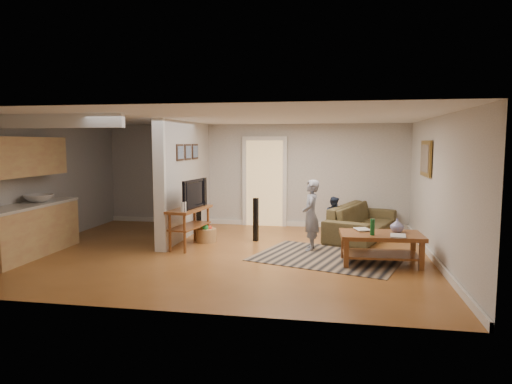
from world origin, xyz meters
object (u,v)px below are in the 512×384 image
at_px(sofa, 361,237).
at_px(toy_basket, 206,234).
at_px(coffee_table, 382,240).
at_px(child, 310,250).
at_px(speaker_left, 256,220).
at_px(speaker_right, 199,209).
at_px(tv_console, 190,212).
at_px(toddler, 333,238).

height_order(sofa, toy_basket, toy_basket).
relative_size(coffee_table, toy_basket, 3.28).
bearing_deg(child, coffee_table, 55.97).
xyz_separation_m(speaker_left, toy_basket, (-1.00, -0.26, -0.30)).
height_order(speaker_right, child, speaker_right).
distance_m(speaker_right, toy_basket, 0.98).
bearing_deg(toy_basket, speaker_left, 14.52).
distance_m(tv_console, child, 2.46).
xyz_separation_m(tv_console, child, (2.35, 0.14, -0.70)).
height_order(speaker_left, child, speaker_left).
height_order(tv_console, speaker_left, tv_console).
height_order(coffee_table, child, coffee_table).
bearing_deg(sofa, speaker_right, 114.04).
relative_size(coffee_table, child, 1.03).
relative_size(speaker_right, child, 0.85).
bearing_deg(toy_basket, sofa, 17.93).
bearing_deg(toddler, sofa, -115.93).
xyz_separation_m(coffee_table, toy_basket, (-3.42, 1.16, -0.26)).
height_order(coffee_table, toy_basket, coffee_table).
xyz_separation_m(toy_basket, child, (2.17, -0.34, -0.16)).
bearing_deg(tv_console, speaker_right, 107.90).
bearing_deg(speaker_left, toy_basket, -149.61).
height_order(tv_console, speaker_right, speaker_right).
distance_m(sofa, toy_basket, 3.37).
bearing_deg(child, speaker_left, -118.03).
height_order(coffee_table, tv_console, tv_console).
distance_m(speaker_left, speaker_right, 1.50).
bearing_deg(coffee_table, tv_console, 169.30).
distance_m(coffee_table, tv_console, 3.67).
distance_m(toy_basket, toddler, 2.73).
xyz_separation_m(sofa, speaker_right, (-3.60, -0.25, 0.57)).
xyz_separation_m(speaker_right, toddler, (3.00, 0.03, -0.57)).
bearing_deg(toy_basket, speaker_right, 116.92).
bearing_deg(toy_basket, tv_console, -110.47).
relative_size(sofa, coffee_table, 1.72).
relative_size(sofa, speaker_right, 2.09).
relative_size(child, toddler, 1.49).
distance_m(coffee_table, toddler, 2.18).
relative_size(tv_console, child, 0.95).
height_order(speaker_left, toddler, speaker_left).
height_order(sofa, toddler, toddler).
distance_m(sofa, toddler, 0.64).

